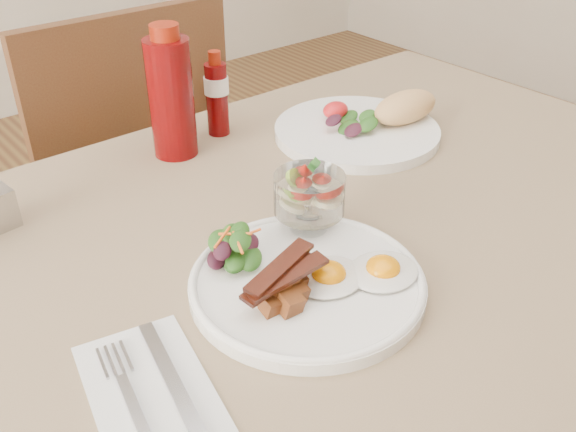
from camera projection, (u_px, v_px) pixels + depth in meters
name	position (u px, v px, depth m)	size (l,w,h in m)	color
table	(323.00, 277.00, 0.93)	(1.33, 0.88, 0.75)	#55351A
chair_far	(122.00, 185.00, 1.43)	(0.42, 0.42, 0.93)	#55351A
main_plate	(307.00, 284.00, 0.76)	(0.28, 0.28, 0.02)	white
fried_eggs	(356.00, 272.00, 0.75)	(0.16, 0.12, 0.02)	silver
bacon_potato_pile	(283.00, 286.00, 0.71)	(0.11, 0.07, 0.04)	brown
side_salad	(235.00, 249.00, 0.77)	(0.08, 0.07, 0.04)	#214713
fruit_cup	(309.00, 194.00, 0.82)	(0.09, 0.09, 0.09)	white
second_plate	(368.00, 124.00, 1.12)	(0.30, 0.29, 0.07)	white
ketchup_bottle	(171.00, 96.00, 1.01)	(0.08, 0.08, 0.21)	#590506
hot_sauce_bottle	(217.00, 95.00, 1.09)	(0.05, 0.05, 0.15)	#590506
napkin_cutlery	(155.00, 396.00, 0.62)	(0.15, 0.23, 0.01)	silver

